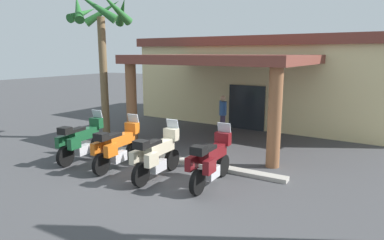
{
  "coord_description": "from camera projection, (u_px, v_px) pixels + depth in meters",
  "views": [
    {
      "loc": [
        5.83,
        -8.07,
        3.58
      ],
      "look_at": [
        -0.29,
        2.39,
        1.2
      ],
      "focal_mm": 31.83,
      "sensor_mm": 36.0,
      "label": 1
    }
  ],
  "objects": [
    {
      "name": "ground_plane",
      "position": [
        161.0,
        172.0,
        10.41
      ],
      "size": [
        80.0,
        80.0,
        0.0
      ],
      "primitive_type": "plane",
      "color": "#424244"
    },
    {
      "name": "motel_building",
      "position": [
        267.0,
        79.0,
        18.07
      ],
      "size": [
        13.69,
        11.28,
        4.38
      ],
      "rotation": [
        0.0,
        0.0,
        -0.05
      ],
      "color": "beige",
      "rests_on": "ground_plane"
    },
    {
      "name": "motorcycle_green",
      "position": [
        81.0,
        140.0,
        11.49
      ],
      "size": [
        0.74,
        2.21,
        1.61
      ],
      "rotation": [
        0.0,
        0.0,
        1.66
      ],
      "color": "black",
      "rests_on": "ground_plane"
    },
    {
      "name": "motorcycle_orange",
      "position": [
        117.0,
        147.0,
        10.7
      ],
      "size": [
        0.72,
        2.21,
        1.61
      ],
      "rotation": [
        0.0,
        0.0,
        1.62
      ],
      "color": "black",
      "rests_on": "ground_plane"
    },
    {
      "name": "motorcycle_cream",
      "position": [
        157.0,
        155.0,
        9.82
      ],
      "size": [
        0.7,
        2.21,
        1.61
      ],
      "rotation": [
        0.0,
        0.0,
        1.58
      ],
      "color": "black",
      "rests_on": "ground_plane"
    },
    {
      "name": "motorcycle_maroon",
      "position": [
        211.0,
        161.0,
        9.29
      ],
      "size": [
        0.71,
        2.21,
        1.61
      ],
      "rotation": [
        0.0,
        0.0,
        1.58
      ],
      "color": "black",
      "rests_on": "ground_plane"
    },
    {
      "name": "pedestrian",
      "position": [
        223.0,
        112.0,
        15.17
      ],
      "size": [
        0.46,
        0.33,
        1.74
      ],
      "rotation": [
        0.0,
        0.0,
        4.12
      ],
      "color": "#3F334C",
      "rests_on": "ground_plane"
    },
    {
      "name": "palm_tree_roadside",
      "position": [
        101.0,
        29.0,
        13.75
      ],
      "size": [
        2.59,
        2.65,
        6.02
      ],
      "color": "brown",
      "rests_on": "ground_plane"
    },
    {
      "name": "curb_strip",
      "position": [
        165.0,
        158.0,
        11.67
      ],
      "size": [
        8.41,
        0.36,
        0.12
      ],
      "primitive_type": "cube",
      "color": "#ADA89E",
      "rests_on": "ground_plane"
    }
  ]
}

